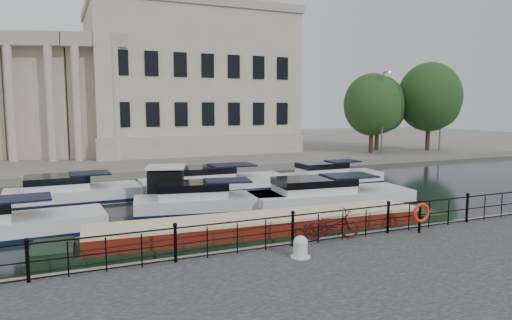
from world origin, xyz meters
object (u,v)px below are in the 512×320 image
(narrowboat, at_px, (264,237))
(mooring_bollard, at_px, (300,247))
(bicycle, at_px, (332,225))
(harbour_hut, at_px, (166,187))
(life_ring_post, at_px, (421,213))

(narrowboat, bearing_deg, mooring_bollard, -88.78)
(bicycle, distance_m, harbour_hut, 11.13)
(bicycle, relative_size, narrowboat, 0.13)
(bicycle, xyz_separation_m, mooring_bollard, (-1.98, -1.28, -0.21))
(mooring_bollard, xyz_separation_m, harbour_hut, (-1.60, 11.82, 0.08))
(life_ring_post, relative_size, harbour_hut, 0.38)
(bicycle, xyz_separation_m, harbour_hut, (-3.58, 10.54, -0.13))
(life_ring_post, distance_m, harbour_hut, 13.22)
(narrowboat, xyz_separation_m, harbour_hut, (-1.72, 8.79, 0.59))
(mooring_bollard, bearing_deg, bicycle, 32.81)
(mooring_bollard, bearing_deg, narrowboat, 87.63)
(mooring_bollard, distance_m, life_ring_post, 5.49)
(life_ring_post, bearing_deg, mooring_bollard, -173.37)
(harbour_hut, bearing_deg, life_ring_post, -40.31)
(bicycle, xyz_separation_m, narrowboat, (-1.86, 1.75, -0.72))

